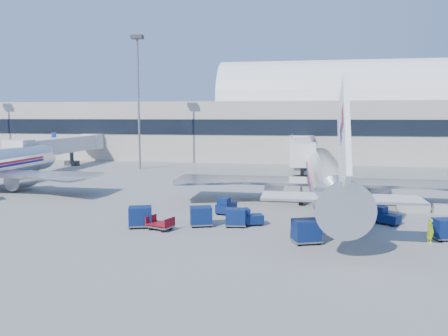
% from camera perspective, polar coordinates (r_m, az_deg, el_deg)
% --- Properties ---
extents(ground, '(260.00, 260.00, 0.00)m').
position_cam_1_polar(ground, '(43.13, 0.12, -5.50)').
color(ground, gray).
rests_on(ground, ground).
extents(terminal, '(170.00, 28.15, 21.00)m').
position_cam_1_polar(terminal, '(99.67, -2.24, 5.88)').
color(terminal, '#B2AA9E').
rests_on(terminal, ground).
extents(airliner_main, '(32.00, 37.26, 12.07)m').
position_cam_1_polar(airliner_main, '(46.57, 13.29, -1.10)').
color(airliner_main, silver).
rests_on(airliner_main, ground).
extents(jetbridge_near, '(4.40, 27.50, 6.25)m').
position_cam_1_polar(jetbridge_near, '(72.54, 10.16, 2.57)').
color(jetbridge_near, silver).
rests_on(jetbridge_near, ground).
extents(jetbridge_mid, '(4.40, 27.50, 6.25)m').
position_cam_1_polar(jetbridge_mid, '(83.54, -20.06, 2.81)').
color(jetbridge_mid, silver).
rests_on(jetbridge_mid, ground).
extents(mast_west, '(2.00, 1.20, 22.60)m').
position_cam_1_polar(mast_west, '(76.67, -11.15, 10.90)').
color(mast_west, slate).
rests_on(mast_west, ground).
extents(barrier_near, '(3.00, 0.55, 0.90)m').
position_cam_1_polar(barrier_near, '(45.75, 23.48, -4.78)').
color(barrier_near, '#9E9E96').
rests_on(barrier_near, ground).
extents(tug_lead, '(2.51, 1.89, 1.47)m').
position_cam_1_polar(tug_lead, '(37.11, 3.21, -6.49)').
color(tug_lead, '#091949').
rests_on(tug_lead, ground).
extents(tug_right, '(2.45, 2.23, 1.45)m').
position_cam_1_polar(tug_right, '(40.04, 20.29, -5.93)').
color(tug_right, '#091949').
rests_on(tug_right, ground).
extents(tug_left, '(1.81, 2.65, 1.57)m').
position_cam_1_polar(tug_left, '(41.46, 0.22, -4.99)').
color(tug_left, '#091949').
rests_on(tug_left, ground).
extents(cart_train_a, '(1.85, 1.49, 1.52)m').
position_cam_1_polar(cart_train_a, '(36.62, 1.53, -6.43)').
color(cart_train_a, '#091949').
rests_on(cart_train_a, ground).
extents(cart_train_b, '(2.22, 1.93, 1.65)m').
position_cam_1_polar(cart_train_b, '(36.79, -3.01, -6.27)').
color(cart_train_b, '#091949').
rests_on(cart_train_b, ground).
extents(cart_train_c, '(2.35, 2.06, 1.74)m').
position_cam_1_polar(cart_train_c, '(37.00, -10.87, -6.23)').
color(cart_train_c, '#091949').
rests_on(cart_train_c, ground).
extents(cart_solo_near, '(2.39, 2.12, 1.75)m').
position_cam_1_polar(cart_solo_near, '(32.49, 10.71, -8.06)').
color(cart_solo_near, '#091949').
rests_on(cart_solo_near, ground).
extents(cart_solo_far, '(2.05, 1.72, 1.59)m').
position_cam_1_polar(cart_solo_far, '(36.72, 27.01, -7.10)').
color(cart_solo_far, '#091949').
rests_on(cart_solo_far, ground).
extents(cart_open_red, '(2.37, 2.03, 0.54)m').
position_cam_1_polar(cart_open_red, '(36.06, -8.27, -7.41)').
color(cart_open_red, slate).
rests_on(cart_open_red, ground).
extents(ramp_worker, '(0.63, 0.76, 1.80)m').
position_cam_1_polar(ramp_worker, '(35.38, 25.34, -7.44)').
color(ramp_worker, '#D9F519').
rests_on(ramp_worker, ground).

